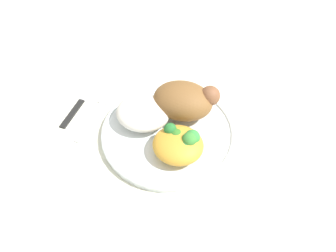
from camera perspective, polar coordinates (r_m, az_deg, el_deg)
ground_plane at (r=0.62m, az=-0.00°, el=-1.54°), size 2.00×2.00×0.00m
plate at (r=0.61m, az=-0.00°, el=-1.05°), size 0.26×0.26×0.02m
roasted_chicken at (r=0.61m, az=3.03°, el=4.61°), size 0.13×0.09×0.06m
rice_pile at (r=0.61m, az=-4.47°, el=2.41°), size 0.10×0.09×0.04m
mac_cheese_with_broccoli at (r=0.56m, az=2.02°, el=-3.10°), size 0.09×0.09×0.05m
fork at (r=0.67m, az=-12.77°, el=2.43°), size 0.03×0.14×0.01m
knife at (r=0.70m, az=-15.12°, el=4.46°), size 0.03×0.19×0.01m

